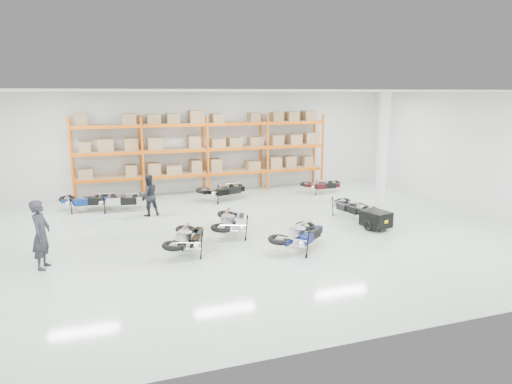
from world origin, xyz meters
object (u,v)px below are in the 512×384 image
object	(u,v)px
moto_blue_centre	(300,231)
moto_black_far_left	(187,234)
moto_back_b	(120,197)
moto_back_c	(223,187)
person_back	(148,195)
moto_back_d	(322,182)
trailer	(376,219)
moto_silver_left	(231,218)
moto_touring_right	(351,203)
person_left	(41,235)
moto_back_a	(87,197)

from	to	relation	value
moto_blue_centre	moto_black_far_left	size ratio (longest dim) A/B	1.04
moto_back_b	moto_back_c	size ratio (longest dim) A/B	0.94
person_back	moto_back_d	bearing A→B (deg)	177.94
moto_black_far_left	trailer	world-z (taller)	moto_black_far_left
moto_silver_left	moto_touring_right	distance (m)	4.78
moto_touring_right	trailer	size ratio (longest dim) A/B	1.12
moto_black_far_left	moto_back_c	xyz separation A→B (m)	(2.61, 5.96, 0.03)
trailer	moto_back_d	distance (m)	5.73
trailer	moto_back_b	size ratio (longest dim) A/B	0.85
moto_blue_centre	person_left	world-z (taller)	person_left
moto_back_d	person_back	world-z (taller)	person_back
moto_blue_centre	moto_back_b	bearing A→B (deg)	-1.05
moto_back_b	moto_silver_left	bearing A→B (deg)	-134.60
moto_back_b	moto_back_d	world-z (taller)	moto_back_b
moto_touring_right	moto_back_b	distance (m)	8.79
moto_back_a	moto_back_d	bearing A→B (deg)	-83.86
moto_touring_right	moto_back_d	size ratio (longest dim) A/B	1.05
trailer	moto_back_a	distance (m)	10.76
moto_back_b	moto_back_d	distance (m)	8.81
moto_back_b	moto_back_d	xyz separation A→B (m)	(8.81, 0.28, -0.05)
moto_back_a	person_left	xyz separation A→B (m)	(-0.97, -5.90, 0.35)
moto_back_a	moto_back_d	world-z (taller)	moto_back_a
moto_blue_centre	moto_touring_right	xyz separation A→B (m)	(3.22, 2.63, -0.05)
person_left	moto_back_c	bearing A→B (deg)	-32.93
moto_blue_centre	moto_touring_right	size ratio (longest dim) A/B	1.10
trailer	person_left	bearing A→B (deg)	167.42
trailer	moto_touring_right	bearing A→B (deg)	76.32
trailer	person_back	bearing A→B (deg)	134.89
moto_back_a	moto_back_b	xyz separation A→B (m)	(1.18, -0.33, -0.01)
moto_touring_right	moto_silver_left	bearing A→B (deg)	178.35
moto_back_a	moto_back_b	size ratio (longest dim) A/B	1.02
person_back	moto_black_far_left	bearing A→B (deg)	85.43
moto_blue_centre	moto_back_d	size ratio (longest dim) A/B	1.15
moto_black_far_left	moto_back_c	world-z (taller)	moto_back_c
moto_back_b	person_back	size ratio (longest dim) A/B	1.17
moto_silver_left	trailer	size ratio (longest dim) A/B	1.23
moto_blue_centre	person_back	size ratio (longest dim) A/B	1.22
moto_back_a	moto_back_c	xyz separation A→B (m)	(5.39, 0.02, 0.02)
moto_touring_right	person_back	xyz separation A→B (m)	(-6.95, 2.65, 0.25)
moto_touring_right	moto_back_c	xyz separation A→B (m)	(-3.73, 4.13, 0.06)
moto_black_far_left	moto_back_c	size ratio (longest dim) A/B	0.95
trailer	moto_back_b	world-z (taller)	moto_back_b
moto_blue_centre	moto_back_d	distance (m)	7.84
moto_silver_left	moto_touring_right	xyz separation A→B (m)	(4.73, 0.68, -0.05)
trailer	moto_black_far_left	bearing A→B (deg)	168.47
moto_back_d	person_back	distance (m)	7.95
moto_blue_centre	moto_back_a	world-z (taller)	moto_blue_centre
moto_touring_right	trailer	bearing A→B (deg)	-99.82
moto_back_b	trailer	bearing A→B (deg)	-114.46
moto_silver_left	moto_back_d	size ratio (longest dim) A/B	1.15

